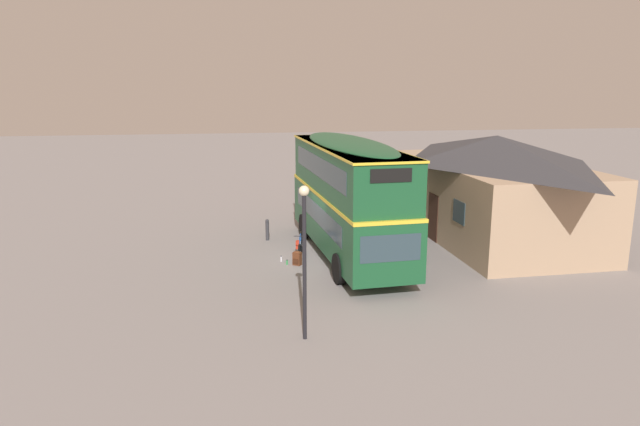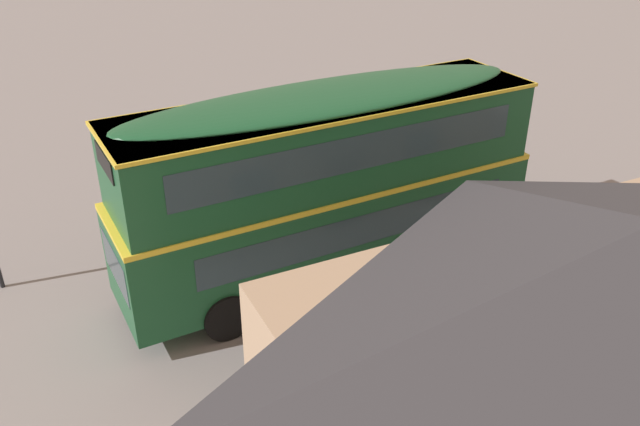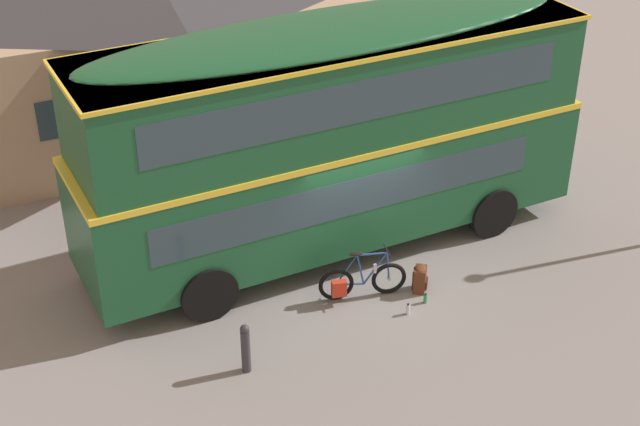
# 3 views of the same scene
# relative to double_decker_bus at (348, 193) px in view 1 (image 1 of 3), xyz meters

# --- Properties ---
(ground_plane) EXTENTS (120.00, 120.00, 0.00)m
(ground_plane) POSITION_rel_double_decker_bus_xyz_m (0.12, -1.20, -2.64)
(ground_plane) COLOR gray
(double_decker_bus) EXTENTS (10.36, 3.20, 4.79)m
(double_decker_bus) POSITION_rel_double_decker_bus_xyz_m (0.00, 0.00, 0.00)
(double_decker_bus) COLOR black
(double_decker_bus) RESTS_ON ground
(touring_bicycle) EXTENTS (1.69, 0.53, 1.01)m
(touring_bicycle) POSITION_rel_double_decker_bus_xyz_m (-0.27, -1.92, -2.27)
(touring_bicycle) COLOR black
(touring_bicycle) RESTS_ON ground
(backpack_on_ground) EXTENTS (0.36, 0.38, 0.57)m
(backpack_on_ground) POSITION_rel_double_decker_bus_xyz_m (0.89, -2.18, -2.35)
(backpack_on_ground) COLOR #592D19
(backpack_on_ground) RESTS_ON ground
(water_bottle_green_metal) EXTENTS (0.07, 0.07, 0.21)m
(water_bottle_green_metal) POSITION_rel_double_decker_bus_xyz_m (0.80, -2.57, -2.55)
(water_bottle_green_metal) COLOR green
(water_bottle_green_metal) RESTS_ON ground
(water_bottle_clear_plastic) EXTENTS (0.07, 0.07, 0.23)m
(water_bottle_clear_plastic) POSITION_rel_double_decker_bus_xyz_m (0.33, -2.76, -2.54)
(water_bottle_clear_plastic) COLOR silver
(water_bottle_clear_plastic) RESTS_ON ground
(pub_building) EXTENTS (11.44, 6.35, 4.65)m
(pub_building) POSITION_rel_double_decker_bus_xyz_m (-1.88, 7.12, -0.27)
(pub_building) COLOR tan
(pub_building) RESTS_ON ground
(street_lamp) EXTENTS (0.28, 0.28, 4.32)m
(street_lamp) POSITION_rel_double_decker_bus_xyz_m (7.51, -2.76, 0.05)
(street_lamp) COLOR black
(street_lamp) RESTS_ON ground
(kerb_bollard) EXTENTS (0.16, 0.16, 0.97)m
(kerb_bollard) POSITION_rel_double_decker_bus_xyz_m (-2.95, -3.08, -2.15)
(kerb_bollard) COLOR #333338
(kerb_bollard) RESTS_ON ground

